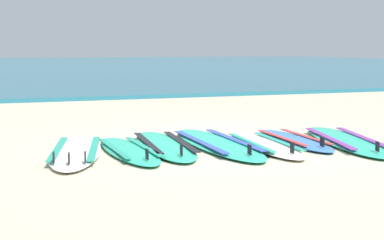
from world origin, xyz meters
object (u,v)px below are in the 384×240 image
(surfboard_6, at_px, (346,140))
(surfboard_1, at_px, (128,150))
(surfboard_2, at_px, (164,145))
(surfboard_4, at_px, (264,145))
(surfboard_5, at_px, (293,140))
(surfboard_3, at_px, (217,143))
(surfboard_0, at_px, (76,151))

(surfboard_6, bearing_deg, surfboard_1, 174.41)
(surfboard_2, height_order, surfboard_4, same)
(surfboard_2, xyz_separation_m, surfboard_6, (2.31, -0.49, -0.00))
(surfboard_4, relative_size, surfboard_5, 1.07)
(surfboard_4, bearing_deg, surfboard_2, 160.35)
(surfboard_2, xyz_separation_m, surfboard_4, (1.17, -0.42, 0.00))
(surfboard_3, bearing_deg, surfboard_0, 178.59)
(surfboard_1, xyz_separation_m, surfboard_6, (2.81, -0.28, -0.00))
(surfboard_1, xyz_separation_m, surfboard_4, (1.67, -0.21, -0.00))
(surfboard_1, bearing_deg, surfboard_4, -7.03)
(surfboard_3, height_order, surfboard_6, same)
(surfboard_3, xyz_separation_m, surfboard_6, (1.65, -0.38, 0.00))
(surfboard_0, bearing_deg, surfboard_3, -1.41)
(surfboard_6, bearing_deg, surfboard_4, 176.54)
(surfboard_0, distance_m, surfboard_2, 1.09)
(surfboard_3, relative_size, surfboard_5, 1.34)
(surfboard_5, bearing_deg, surfboard_6, -24.86)
(surfboard_0, distance_m, surfboard_1, 0.60)
(surfboard_0, xyz_separation_m, surfboard_4, (2.26, -0.35, -0.00))
(surfboard_4, distance_m, surfboard_6, 1.15)
(surfboard_1, relative_size, surfboard_3, 0.76)
(surfboard_6, bearing_deg, surfboard_2, 168.13)
(surfboard_0, bearing_deg, surfboard_5, -2.79)
(surfboard_0, height_order, surfboard_5, same)
(surfboard_4, bearing_deg, surfboard_6, -3.46)
(surfboard_5, distance_m, surfboard_6, 0.67)
(surfboard_0, height_order, surfboard_6, same)
(surfboard_2, distance_m, surfboard_6, 2.36)
(surfboard_0, bearing_deg, surfboard_2, 3.49)
(surfboard_5, relative_size, surfboard_6, 0.75)
(surfboard_1, bearing_deg, surfboard_5, 0.19)
(surfboard_2, height_order, surfboard_5, same)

